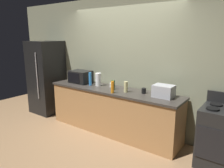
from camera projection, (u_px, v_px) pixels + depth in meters
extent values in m
plane|color=#93704C|center=(100.00, 138.00, 4.09)|extent=(8.00, 8.00, 0.00)
cube|color=gray|center=(124.00, 64.00, 4.42)|extent=(6.40, 0.10, 2.70)
cube|color=#B27F4C|center=(112.00, 111.00, 4.31)|extent=(2.80, 0.60, 0.86)
cube|color=#38332D|center=(112.00, 90.00, 4.21)|extent=(2.84, 0.64, 0.04)
cube|color=black|center=(47.00, 77.00, 5.38)|extent=(0.72, 0.70, 1.80)
cylinder|color=silver|center=(37.00, 76.00, 4.98)|extent=(0.02, 0.02, 1.10)
cube|color=black|center=(221.00, 138.00, 3.15)|extent=(0.60, 0.60, 0.90)
cube|color=black|center=(217.00, 146.00, 2.91)|extent=(0.55, 0.02, 0.48)
cylinder|color=black|center=(213.00, 109.00, 3.03)|extent=(0.18, 0.18, 0.02)
cylinder|color=black|center=(216.00, 104.00, 3.22)|extent=(0.18, 0.18, 0.02)
cube|color=black|center=(81.00, 77.00, 4.73)|extent=(0.48, 0.34, 0.27)
cube|color=black|center=(74.00, 78.00, 4.62)|extent=(0.34, 0.01, 0.21)
cube|color=#B7BABF|center=(164.00, 91.00, 3.62)|extent=(0.34, 0.26, 0.21)
cylinder|color=white|center=(98.00, 79.00, 4.44)|extent=(0.12, 0.12, 0.27)
cylinder|color=#1E3F19|center=(113.00, 85.00, 4.14)|extent=(0.08, 0.08, 0.18)
cylinder|color=beige|center=(69.00, 76.00, 4.93)|extent=(0.06, 0.06, 0.24)
cylinder|color=beige|center=(126.00, 87.00, 3.94)|extent=(0.07, 0.07, 0.20)
cylinder|color=orange|center=(112.00, 87.00, 3.89)|extent=(0.06, 0.06, 0.22)
cylinder|color=#338CE5|center=(90.00, 79.00, 4.47)|extent=(0.06, 0.06, 0.28)
cylinder|color=black|center=(144.00, 91.00, 3.87)|extent=(0.08, 0.08, 0.10)
cylinder|color=white|center=(112.00, 85.00, 4.34)|extent=(0.09, 0.09, 0.09)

